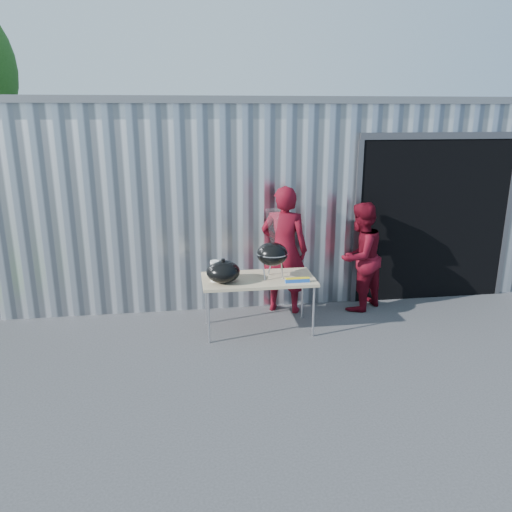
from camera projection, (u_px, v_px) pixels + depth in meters
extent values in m
plane|color=#3B3B3E|center=(234.00, 361.00, 6.02)|extent=(80.00, 80.00, 0.00)
cube|color=silver|center=(248.00, 183.00, 10.18)|extent=(8.00, 6.00, 3.00)
cube|color=slate|center=(248.00, 103.00, 9.74)|extent=(8.20, 6.20, 0.10)
cube|color=black|center=(416.00, 214.00, 8.28)|extent=(2.40, 1.20, 2.50)
cube|color=#4C4C51|center=(442.00, 136.00, 7.38)|extent=(2.52, 0.08, 0.10)
cube|color=tan|center=(258.00, 279.00, 6.68)|extent=(1.50, 0.75, 0.04)
cylinder|color=silver|center=(209.00, 317.00, 6.39)|extent=(0.03, 0.03, 0.71)
cylinder|color=silver|center=(313.00, 311.00, 6.58)|extent=(0.03, 0.03, 0.71)
cylinder|color=silver|center=(206.00, 300.00, 6.99)|extent=(0.03, 0.03, 0.71)
cylinder|color=silver|center=(302.00, 295.00, 7.18)|extent=(0.03, 0.03, 0.71)
ellipsoid|color=black|center=(272.00, 254.00, 6.59)|extent=(0.41, 0.41, 0.31)
cylinder|color=silver|center=(272.00, 253.00, 6.58)|extent=(0.42, 0.42, 0.02)
cylinder|color=silver|center=(272.00, 252.00, 6.58)|extent=(0.39, 0.39, 0.01)
cylinder|color=silver|center=(270.00, 266.00, 6.78)|extent=(0.02, 0.02, 0.24)
cylinder|color=silver|center=(264.00, 271.00, 6.56)|extent=(0.02, 0.02, 0.24)
cylinder|color=silver|center=(282.00, 270.00, 6.60)|extent=(0.02, 0.02, 0.24)
cylinder|color=#D0614A|center=(263.00, 252.00, 6.56)|extent=(0.02, 0.14, 0.02)
cylinder|color=#D0614A|center=(266.00, 252.00, 6.56)|extent=(0.02, 0.14, 0.02)
cylinder|color=#D0614A|center=(268.00, 251.00, 6.57)|extent=(0.02, 0.14, 0.02)
cylinder|color=#D0614A|center=(271.00, 251.00, 6.57)|extent=(0.02, 0.14, 0.02)
cylinder|color=#D0614A|center=(274.00, 251.00, 6.58)|extent=(0.02, 0.14, 0.02)
cylinder|color=#D0614A|center=(276.00, 251.00, 6.58)|extent=(0.02, 0.14, 0.02)
cylinder|color=#D0614A|center=(279.00, 251.00, 6.59)|extent=(0.02, 0.14, 0.02)
cylinder|color=#D0614A|center=(282.00, 251.00, 6.59)|extent=(0.02, 0.14, 0.02)
cone|color=silver|center=(272.00, 230.00, 6.50)|extent=(0.20, 0.20, 0.55)
ellipsoid|color=black|center=(223.00, 272.00, 6.47)|extent=(0.44, 0.44, 0.29)
cylinder|color=black|center=(223.00, 260.00, 6.43)|extent=(0.05, 0.05, 0.03)
cylinder|color=white|center=(215.00, 271.00, 6.51)|extent=(0.12, 0.12, 0.28)
cube|color=white|center=(216.00, 271.00, 6.79)|extent=(0.20, 0.15, 0.10)
cube|color=#1B50B5|center=(297.00, 281.00, 6.49)|extent=(0.32, 0.05, 0.05)
cube|color=yellow|center=(297.00, 278.00, 6.49)|extent=(0.32, 0.05, 0.01)
imported|color=#570814|center=(284.00, 250.00, 7.29)|extent=(0.80, 0.67, 1.89)
imported|color=#570814|center=(360.00, 257.00, 7.41)|extent=(1.00, 0.96, 1.63)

